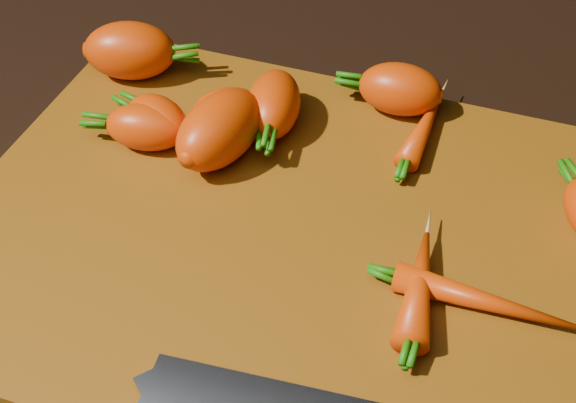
% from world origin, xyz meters
% --- Properties ---
extents(ground, '(2.00, 2.00, 0.01)m').
position_xyz_m(ground, '(0.00, 0.00, -0.01)').
color(ground, black).
extents(cutting_board, '(0.50, 0.40, 0.01)m').
position_xyz_m(cutting_board, '(0.00, 0.00, 0.01)').
color(cutting_board, '#82480B').
rests_on(cutting_board, ground).
extents(carrot_0, '(0.10, 0.08, 0.05)m').
position_xyz_m(carrot_0, '(-0.20, 0.14, 0.04)').
color(carrot_0, '#EE3B00').
rests_on(carrot_0, cutting_board).
extents(carrot_1, '(0.07, 0.06, 0.04)m').
position_xyz_m(carrot_1, '(-0.14, 0.06, 0.03)').
color(carrot_1, '#EE3B00').
rests_on(carrot_1, cutting_board).
extents(carrot_2, '(0.06, 0.09, 0.05)m').
position_xyz_m(carrot_2, '(-0.05, 0.11, 0.03)').
color(carrot_2, '#EE3B00').
rests_on(carrot_2, cutting_board).
extents(carrot_3, '(0.07, 0.10, 0.06)m').
position_xyz_m(carrot_3, '(-0.08, 0.06, 0.04)').
color(carrot_3, '#EE3B00').
rests_on(carrot_3, cutting_board).
extents(carrot_4, '(0.08, 0.05, 0.05)m').
position_xyz_m(carrot_4, '(0.05, 0.17, 0.04)').
color(carrot_4, '#EE3B00').
rests_on(carrot_4, cutting_board).
extents(carrot_5, '(0.07, 0.07, 0.04)m').
position_xyz_m(carrot_5, '(-0.08, 0.10, 0.03)').
color(carrot_5, '#EE3B00').
rests_on(carrot_5, cutting_board).
extents(carrot_7, '(0.03, 0.10, 0.02)m').
position_xyz_m(carrot_7, '(0.08, 0.14, 0.02)').
color(carrot_7, '#EE3B00').
rests_on(carrot_7, cutting_board).
extents(carrot_8, '(0.13, 0.03, 0.02)m').
position_xyz_m(carrot_8, '(0.16, -0.03, 0.02)').
color(carrot_8, '#EE3B00').
rests_on(carrot_8, cutting_board).
extents(carrot_9, '(0.04, 0.10, 0.03)m').
position_xyz_m(carrot_9, '(0.11, -0.03, 0.03)').
color(carrot_9, '#EE3B00').
rests_on(carrot_9, cutting_board).
extents(carrot_10, '(0.07, 0.05, 0.04)m').
position_xyz_m(carrot_10, '(-0.14, 0.05, 0.03)').
color(carrot_10, '#EE3B00').
rests_on(carrot_10, cutting_board).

